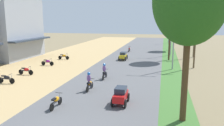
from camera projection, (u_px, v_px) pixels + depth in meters
shophouse_mid at (5, 26)px, 36.19m from camera, size 9.13×10.04×10.10m
parked_motorbike_nearest at (6, 78)px, 21.99m from camera, size 1.80×0.54×0.94m
parked_motorbike_second at (26, 70)px, 25.49m from camera, size 1.80×0.54×0.94m
parked_motorbike_third at (48, 62)px, 30.62m from camera, size 1.80×0.54×0.94m
parked_motorbike_fourth at (64, 56)px, 35.25m from camera, size 1.80×0.54×0.94m
median_tree_nearest at (190, 1)px, 12.66m from camera, size 4.14×4.14×9.67m
median_tree_second at (171, 11)px, 33.50m from camera, size 3.65×3.65×9.56m
median_tree_third at (170, 24)px, 44.69m from camera, size 3.14×3.14×6.93m
streetlamp_near at (174, 32)px, 27.51m from camera, size 3.16×0.20×7.93m
streetlamp_mid at (171, 28)px, 38.57m from camera, size 3.16×0.20×8.21m
streetlamp_far at (169, 27)px, 59.01m from camera, size 3.16×0.20×7.40m
utility_pole_near at (196, 33)px, 28.46m from camera, size 1.80×0.20×8.55m
utility_pole_far at (195, 27)px, 36.90m from camera, size 1.80×0.20×9.63m
car_hatchback_red at (121, 95)px, 16.55m from camera, size 1.04×2.00×1.23m
car_sedan_yellow at (123, 55)px, 34.81m from camera, size 1.10×2.26×1.19m
motorbike_ahead_second at (56, 101)px, 15.85m from camera, size 0.54×1.80×0.94m
motorbike_ahead_third at (89, 82)px, 19.66m from camera, size 0.54×1.80×1.66m
motorbike_ahead_fourth at (105, 72)px, 23.52m from camera, size 0.54×1.80×1.66m
motorbike_ahead_fifth at (129, 49)px, 43.72m from camera, size 0.54×1.80×0.94m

